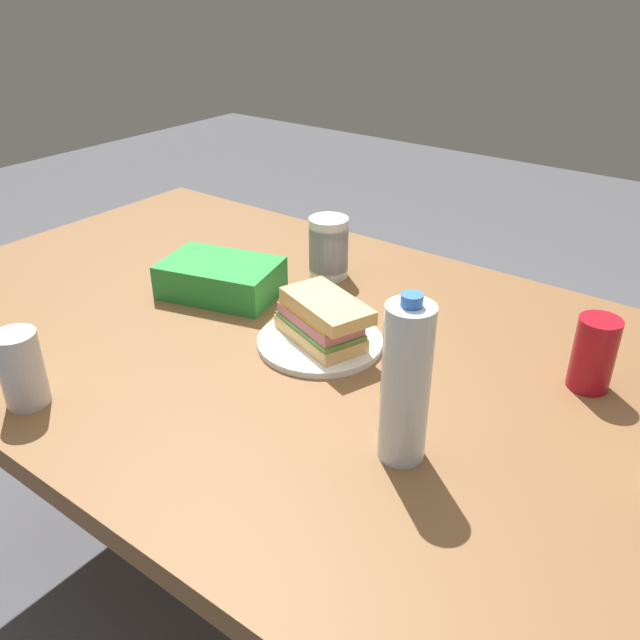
{
  "coord_description": "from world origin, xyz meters",
  "views": [
    {
      "loc": [
        0.67,
        -0.8,
        1.33
      ],
      "look_at": [
        0.07,
        0.01,
        0.78
      ],
      "focal_mm": 37.17,
      "sensor_mm": 36.0,
      "label": 1
    }
  ],
  "objects_px": {
    "paper_plate": "(320,342)",
    "sandwich": "(322,319)",
    "chip_bag": "(221,278)",
    "soda_can_silver": "(21,369)",
    "plastic_cup_stack": "(328,248)",
    "water_bottle_spare": "(406,384)",
    "soda_can_red": "(594,354)",
    "dining_table": "(290,373)"
  },
  "relations": [
    {
      "from": "paper_plate",
      "to": "sandwich",
      "type": "xyz_separation_m",
      "value": [
        0.0,
        0.0,
        0.05
      ]
    },
    {
      "from": "paper_plate",
      "to": "chip_bag",
      "type": "distance_m",
      "value": 0.29
    },
    {
      "from": "chip_bag",
      "to": "soda_can_silver",
      "type": "relative_size",
      "value": 1.89
    },
    {
      "from": "plastic_cup_stack",
      "to": "soda_can_silver",
      "type": "distance_m",
      "value": 0.66
    },
    {
      "from": "chip_bag",
      "to": "soda_can_silver",
      "type": "distance_m",
      "value": 0.45
    },
    {
      "from": "paper_plate",
      "to": "water_bottle_spare",
      "type": "distance_m",
      "value": 0.34
    },
    {
      "from": "soda_can_silver",
      "to": "soda_can_red",
      "type": "bearing_deg",
      "value": 39.74
    },
    {
      "from": "plastic_cup_stack",
      "to": "paper_plate",
      "type": "bearing_deg",
      "value": -56.64
    },
    {
      "from": "sandwich",
      "to": "soda_can_silver",
      "type": "distance_m",
      "value": 0.49
    },
    {
      "from": "sandwich",
      "to": "soda_can_silver",
      "type": "relative_size",
      "value": 1.67
    },
    {
      "from": "dining_table",
      "to": "soda_can_red",
      "type": "bearing_deg",
      "value": 18.24
    },
    {
      "from": "soda_can_red",
      "to": "plastic_cup_stack",
      "type": "height_order",
      "value": "plastic_cup_stack"
    },
    {
      "from": "dining_table",
      "to": "soda_can_silver",
      "type": "xyz_separation_m",
      "value": [
        -0.19,
        -0.4,
        0.14
      ]
    },
    {
      "from": "dining_table",
      "to": "soda_can_red",
      "type": "relative_size",
      "value": 13.48
    },
    {
      "from": "sandwich",
      "to": "soda_can_red",
      "type": "bearing_deg",
      "value": 20.17
    },
    {
      "from": "paper_plate",
      "to": "plastic_cup_stack",
      "type": "xyz_separation_m",
      "value": [
        -0.16,
        0.24,
        0.06
      ]
    },
    {
      "from": "plastic_cup_stack",
      "to": "dining_table",
      "type": "bearing_deg",
      "value": -69.12
    },
    {
      "from": "chip_bag",
      "to": "dining_table",
      "type": "bearing_deg",
      "value": 151.91
    },
    {
      "from": "soda_can_red",
      "to": "dining_table",
      "type": "bearing_deg",
      "value": -161.76
    },
    {
      "from": "soda_can_red",
      "to": "paper_plate",
      "type": "bearing_deg",
      "value": -159.95
    },
    {
      "from": "paper_plate",
      "to": "plastic_cup_stack",
      "type": "distance_m",
      "value": 0.3
    },
    {
      "from": "dining_table",
      "to": "plastic_cup_stack",
      "type": "xyz_separation_m",
      "value": [
        -0.1,
        0.25,
        0.15
      ]
    },
    {
      "from": "water_bottle_spare",
      "to": "paper_plate",
      "type": "bearing_deg",
      "value": 147.62
    },
    {
      "from": "dining_table",
      "to": "soda_can_silver",
      "type": "height_order",
      "value": "soda_can_silver"
    },
    {
      "from": "sandwich",
      "to": "water_bottle_spare",
      "type": "xyz_separation_m",
      "value": [
        0.26,
        -0.17,
        0.06
      ]
    },
    {
      "from": "chip_bag",
      "to": "plastic_cup_stack",
      "type": "bearing_deg",
      "value": -136.76
    },
    {
      "from": "paper_plate",
      "to": "chip_bag",
      "type": "relative_size",
      "value": 0.97
    },
    {
      "from": "sandwich",
      "to": "chip_bag",
      "type": "relative_size",
      "value": 0.89
    },
    {
      "from": "soda_can_red",
      "to": "water_bottle_spare",
      "type": "xyz_separation_m",
      "value": [
        -0.15,
        -0.32,
        0.06
      ]
    },
    {
      "from": "paper_plate",
      "to": "sandwich",
      "type": "height_order",
      "value": "sandwich"
    },
    {
      "from": "soda_can_red",
      "to": "sandwich",
      "type": "bearing_deg",
      "value": -159.83
    },
    {
      "from": "plastic_cup_stack",
      "to": "soda_can_silver",
      "type": "xyz_separation_m",
      "value": [
        -0.1,
        -0.65,
        -0.0
      ]
    },
    {
      "from": "dining_table",
      "to": "soda_can_red",
      "type": "height_order",
      "value": "soda_can_red"
    },
    {
      "from": "paper_plate",
      "to": "water_bottle_spare",
      "type": "bearing_deg",
      "value": -32.38
    },
    {
      "from": "dining_table",
      "to": "water_bottle_spare",
      "type": "xyz_separation_m",
      "value": [
        0.33,
        -0.16,
        0.2
      ]
    },
    {
      "from": "soda_can_red",
      "to": "plastic_cup_stack",
      "type": "xyz_separation_m",
      "value": [
        -0.58,
        0.09,
        0.0
      ]
    },
    {
      "from": "soda_can_red",
      "to": "chip_bag",
      "type": "distance_m",
      "value": 0.71
    },
    {
      "from": "chip_bag",
      "to": "soda_can_red",
      "type": "bearing_deg",
      "value": 173.62
    },
    {
      "from": "chip_bag",
      "to": "soda_can_silver",
      "type": "height_order",
      "value": "soda_can_silver"
    },
    {
      "from": "dining_table",
      "to": "soda_can_silver",
      "type": "distance_m",
      "value": 0.47
    },
    {
      "from": "chip_bag",
      "to": "water_bottle_spare",
      "type": "xyz_separation_m",
      "value": [
        0.55,
        -0.21,
        0.08
      ]
    },
    {
      "from": "dining_table",
      "to": "plastic_cup_stack",
      "type": "distance_m",
      "value": 0.31
    }
  ]
}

